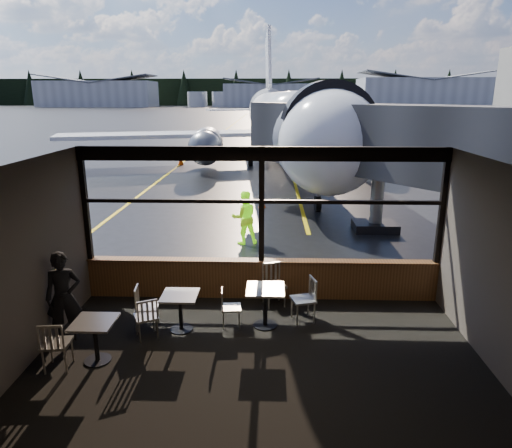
{
  "coord_description": "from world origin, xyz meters",
  "views": [
    {
      "loc": [
        0.2,
        -9.8,
        4.55
      ],
      "look_at": [
        -0.16,
        1.0,
        1.5
      ],
      "focal_mm": 32.0,
      "sensor_mm": 36.0,
      "label": 1
    }
  ],
  "objects_px": {
    "chair_left_s": "(57,344)",
    "jet_bridge": "(373,163)",
    "chair_near_e": "(303,300)",
    "cone_wing": "(181,161)",
    "passenger": "(64,297)",
    "cafe_table_left": "(96,341)",
    "chair_mid_s": "(146,317)",
    "chair_mid_w": "(148,307)",
    "chair_near_n": "(274,285)",
    "chair_near_w": "(231,308)",
    "airliner": "(287,82)",
    "cafe_table_near": "(265,307)",
    "cafe_table_mid": "(181,312)",
    "ground_crew": "(244,217)",
    "cone_nose": "(262,202)"
  },
  "relations": [
    {
      "from": "jet_bridge",
      "to": "chair_near_n",
      "type": "distance_m",
      "value": 7.03
    },
    {
      "from": "chair_near_n",
      "to": "chair_left_s",
      "type": "bearing_deg",
      "value": 15.59
    },
    {
      "from": "chair_near_n",
      "to": "chair_mid_s",
      "type": "distance_m",
      "value": 2.9
    },
    {
      "from": "chair_near_e",
      "to": "ground_crew",
      "type": "distance_m",
      "value": 5.41
    },
    {
      "from": "cafe_table_left",
      "to": "chair_mid_s",
      "type": "distance_m",
      "value": 1.08
    },
    {
      "from": "chair_near_n",
      "to": "ground_crew",
      "type": "distance_m",
      "value": 4.56
    },
    {
      "from": "airliner",
      "to": "chair_left_s",
      "type": "height_order",
      "value": "airliner"
    },
    {
      "from": "jet_bridge",
      "to": "chair_near_e",
      "type": "distance_m",
      "value": 7.4
    },
    {
      "from": "jet_bridge",
      "to": "cafe_table_left",
      "type": "relative_size",
      "value": 13.92
    },
    {
      "from": "chair_left_s",
      "to": "passenger",
      "type": "bearing_deg",
      "value": 99.22
    },
    {
      "from": "cafe_table_near",
      "to": "cafe_table_mid",
      "type": "distance_m",
      "value": 1.7
    },
    {
      "from": "cafe_table_mid",
      "to": "chair_near_e",
      "type": "relative_size",
      "value": 0.81
    },
    {
      "from": "chair_left_s",
      "to": "ground_crew",
      "type": "relative_size",
      "value": 0.55
    },
    {
      "from": "chair_left_s",
      "to": "passenger",
      "type": "relative_size",
      "value": 0.53
    },
    {
      "from": "cafe_table_near",
      "to": "cone_nose",
      "type": "distance_m",
      "value": 10.24
    },
    {
      "from": "chair_left_s",
      "to": "jet_bridge",
      "type": "bearing_deg",
      "value": 44.26
    },
    {
      "from": "cafe_table_mid",
      "to": "chair_near_n",
      "type": "relative_size",
      "value": 0.8
    },
    {
      "from": "passenger",
      "to": "jet_bridge",
      "type": "bearing_deg",
      "value": 26.58
    },
    {
      "from": "airliner",
      "to": "passenger",
      "type": "xyz_separation_m",
      "value": [
        -4.84,
        -22.12,
        -4.5
      ]
    },
    {
      "from": "cafe_table_near",
      "to": "cone_wing",
      "type": "height_order",
      "value": "cafe_table_near"
    },
    {
      "from": "airliner",
      "to": "cone_nose",
      "type": "xyz_separation_m",
      "value": [
        -1.3,
        -11.25,
        -5.16
      ]
    },
    {
      "from": "jet_bridge",
      "to": "chair_left_s",
      "type": "relative_size",
      "value": 11.63
    },
    {
      "from": "chair_mid_w",
      "to": "cafe_table_near",
      "type": "bearing_deg",
      "value": 86.77
    },
    {
      "from": "chair_mid_w",
      "to": "chair_near_n",
      "type": "bearing_deg",
      "value": 106.77
    },
    {
      "from": "airliner",
      "to": "jet_bridge",
      "type": "height_order",
      "value": "airliner"
    },
    {
      "from": "cone_wing",
      "to": "chair_mid_w",
      "type": "bearing_deg",
      "value": -80.72
    },
    {
      "from": "ground_crew",
      "to": "cone_wing",
      "type": "bearing_deg",
      "value": -89.44
    },
    {
      "from": "cafe_table_left",
      "to": "chair_near_w",
      "type": "xyz_separation_m",
      "value": [
        2.27,
        1.34,
        0.02
      ]
    },
    {
      "from": "cafe_table_left",
      "to": "ground_crew",
      "type": "height_order",
      "value": "ground_crew"
    },
    {
      "from": "chair_near_n",
      "to": "cafe_table_left",
      "type": "bearing_deg",
      "value": 17.54
    },
    {
      "from": "cafe_table_near",
      "to": "chair_near_w",
      "type": "relative_size",
      "value": 1.01
    },
    {
      "from": "jet_bridge",
      "to": "chair_mid_w",
      "type": "relative_size",
      "value": 12.05
    },
    {
      "from": "chair_near_w",
      "to": "cone_wing",
      "type": "xyz_separation_m",
      "value": [
        -5.35,
        22.37,
        -0.14
      ]
    },
    {
      "from": "cone_nose",
      "to": "cone_wing",
      "type": "bearing_deg",
      "value": 115.52
    },
    {
      "from": "cafe_table_mid",
      "to": "chair_mid_w",
      "type": "distance_m",
      "value": 0.69
    },
    {
      "from": "jet_bridge",
      "to": "chair_mid_w",
      "type": "xyz_separation_m",
      "value": [
        -5.86,
        -7.02,
        -1.93
      ]
    },
    {
      "from": "airliner",
      "to": "passenger",
      "type": "distance_m",
      "value": 23.09
    },
    {
      "from": "cone_nose",
      "to": "cone_wing",
      "type": "distance_m",
      "value": 13.4
    },
    {
      "from": "cone_wing",
      "to": "chair_left_s",
      "type": "bearing_deg",
      "value": -84.04
    },
    {
      "from": "ground_crew",
      "to": "cone_nose",
      "type": "distance_m",
      "value": 4.87
    },
    {
      "from": "chair_near_e",
      "to": "cone_wing",
      "type": "bearing_deg",
      "value": 1.6
    },
    {
      "from": "jet_bridge",
      "to": "cone_wing",
      "type": "xyz_separation_m",
      "value": [
        -9.53,
        15.46,
        -2.1
      ]
    },
    {
      "from": "airliner",
      "to": "passenger",
      "type": "height_order",
      "value": "airliner"
    },
    {
      "from": "cafe_table_near",
      "to": "cafe_table_mid",
      "type": "relative_size",
      "value": 1.08
    },
    {
      "from": "chair_near_w",
      "to": "chair_mid_w",
      "type": "height_order",
      "value": "chair_mid_w"
    },
    {
      "from": "cafe_table_near",
      "to": "chair_mid_s",
      "type": "bearing_deg",
      "value": -166.73
    },
    {
      "from": "jet_bridge",
      "to": "chair_mid_s",
      "type": "bearing_deg",
      "value": -127.98
    },
    {
      "from": "airliner",
      "to": "cafe_table_left",
      "type": "height_order",
      "value": "airliner"
    },
    {
      "from": "cafe_table_near",
      "to": "ground_crew",
      "type": "bearing_deg",
      "value": 97.71
    },
    {
      "from": "chair_mid_w",
      "to": "ground_crew",
      "type": "height_order",
      "value": "ground_crew"
    }
  ]
}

